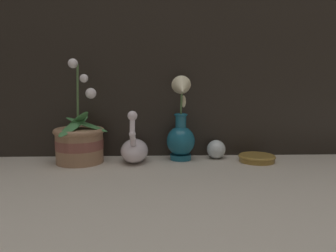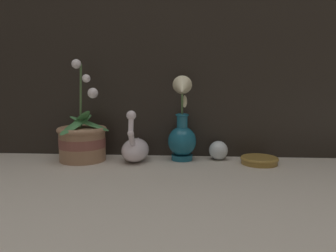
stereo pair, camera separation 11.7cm
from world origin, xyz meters
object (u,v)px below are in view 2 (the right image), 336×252
at_px(glass_sphere, 218,150).
at_px(swan_figurine, 135,148).
at_px(amber_dish, 259,160).
at_px(orchid_potted_plant, 82,139).
at_px(blue_vase, 182,131).

bearing_deg(glass_sphere, swan_figurine, -171.89).
height_order(glass_sphere, amber_dish, glass_sphere).
bearing_deg(orchid_potted_plant, swan_figurine, 0.23).
distance_m(swan_figurine, glass_sphere, 0.31).
bearing_deg(blue_vase, amber_dish, -6.99).
height_order(swan_figurine, blue_vase, blue_vase).
xyz_separation_m(orchid_potted_plant, amber_dish, (0.65, -0.01, -0.06)).
relative_size(blue_vase, amber_dish, 2.34).
relative_size(orchid_potted_plant, amber_dish, 2.78).
height_order(blue_vase, amber_dish, blue_vase).
xyz_separation_m(blue_vase, amber_dish, (0.28, -0.03, -0.10)).
bearing_deg(glass_sphere, amber_dish, -21.06).
xyz_separation_m(swan_figurine, blue_vase, (0.17, 0.02, 0.06)).
bearing_deg(swan_figurine, orchid_potted_plant, -179.77).
bearing_deg(orchid_potted_plant, amber_dish, -0.85).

